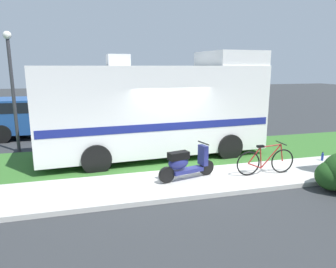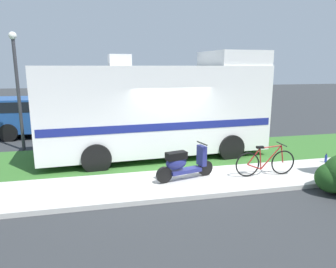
{
  "view_description": "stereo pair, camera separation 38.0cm",
  "coord_description": "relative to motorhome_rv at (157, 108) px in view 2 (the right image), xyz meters",
  "views": [
    {
      "loc": [
        -2.65,
        -8.76,
        3.15
      ],
      "look_at": [
        -0.18,
        0.3,
        1.1
      ],
      "focal_mm": 33.38,
      "sensor_mm": 36.0,
      "label": 1
    },
    {
      "loc": [
        -2.28,
        -8.86,
        3.15
      ],
      "look_at": [
        -0.18,
        0.3,
        1.1
      ],
      "focal_mm": 33.38,
      "sensor_mm": 36.0,
      "label": 2
    }
  ],
  "objects": [
    {
      "name": "ground_plane",
      "position": [
        0.24,
        -1.66,
        -1.74
      ],
      "size": [
        80.0,
        80.0,
        0.0
      ],
      "primitive_type": "plane",
      "color": "#2D3033"
    },
    {
      "name": "sidewalk",
      "position": [
        0.24,
        -2.86,
        -1.68
      ],
      "size": [
        24.0,
        2.0,
        0.12
      ],
      "color": "beige",
      "rests_on": "ground"
    },
    {
      "name": "grass_strip",
      "position": [
        0.24,
        -0.16,
        -1.7
      ],
      "size": [
        24.0,
        3.4,
        0.08
      ],
      "color": "#336628",
      "rests_on": "ground"
    },
    {
      "name": "motorhome_rv",
      "position": [
        0.0,
        0.0,
        0.0
      ],
      "size": [
        7.74,
        2.93,
        3.66
      ],
      "color": "silver",
      "rests_on": "ground"
    },
    {
      "name": "scooter",
      "position": [
        0.17,
        -2.75,
        -1.17
      ],
      "size": [
        1.71,
        0.66,
        0.97
      ],
      "color": "black",
      "rests_on": "ground"
    },
    {
      "name": "bicycle",
      "position": [
        2.51,
        -2.96,
        -1.23
      ],
      "size": [
        1.77,
        0.52,
        0.91
      ],
      "color": "black",
      "rests_on": "ground"
    },
    {
      "name": "pickup_truck_near",
      "position": [
        -4.63,
        4.62,
        -0.81
      ],
      "size": [
        5.61,
        2.4,
        1.74
      ],
      "color": "#1E478C",
      "rests_on": "ground"
    },
    {
      "name": "bottle_green",
      "position": [
        5.05,
        -2.29,
        -1.5
      ],
      "size": [
        0.07,
        0.07,
        0.29
      ],
      "color": "navy",
      "rests_on": "ground"
    },
    {
      "name": "street_lamp_post",
      "position": [
        -4.82,
        1.94,
        0.88
      ],
      "size": [
        0.28,
        0.28,
        4.34
      ],
      "color": "#333338",
      "rests_on": "ground"
    }
  ]
}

